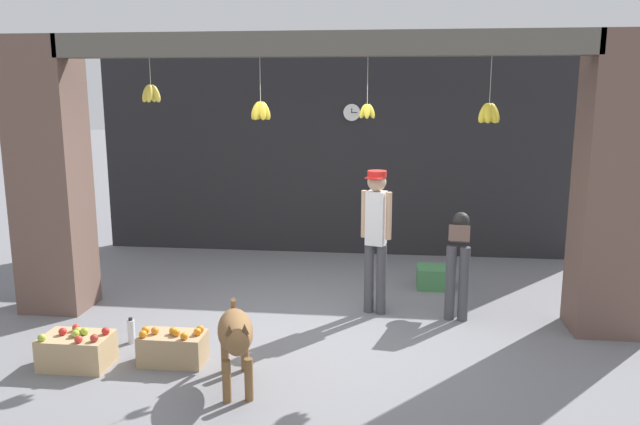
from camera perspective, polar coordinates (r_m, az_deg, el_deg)
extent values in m
plane|color=slate|center=(6.63, -0.46, -10.50)|extent=(60.00, 60.00, 0.00)
cube|color=#232326|center=(9.30, 1.90, 5.37)|extent=(7.24, 0.12, 3.00)
cube|color=brown|center=(7.47, -23.43, 2.99)|extent=(0.70, 0.60, 3.00)
cube|color=brown|center=(6.84, 25.39, 2.14)|extent=(0.70, 0.60, 3.00)
cube|color=#5B564C|center=(6.29, -0.37, 15.15)|extent=(5.34, 0.24, 0.24)
cylinder|color=#B2AD99|center=(6.73, -15.28, 12.35)|extent=(0.01, 0.01, 0.27)
ellipsoid|color=yellow|center=(6.71, -14.78, 10.48)|extent=(0.13, 0.07, 0.20)
ellipsoid|color=yellow|center=(6.78, -15.03, 10.47)|extent=(0.07, 0.13, 0.20)
ellipsoid|color=yellow|center=(6.75, -15.59, 10.44)|extent=(0.13, 0.07, 0.20)
ellipsoid|color=yellow|center=(6.68, -15.34, 10.45)|extent=(0.07, 0.13, 0.20)
cylinder|color=#B2AD99|center=(6.38, -5.50, 12.01)|extent=(0.01, 0.01, 0.43)
ellipsoid|color=yellow|center=(6.38, -4.99, 9.25)|extent=(0.13, 0.07, 0.21)
ellipsoid|color=yellow|center=(6.42, -5.14, 9.26)|extent=(0.11, 0.13, 0.21)
ellipsoid|color=yellow|center=(6.44, -5.59, 9.26)|extent=(0.11, 0.13, 0.21)
ellipsoid|color=yellow|center=(6.40, -5.89, 9.24)|extent=(0.13, 0.07, 0.21)
ellipsoid|color=yellow|center=(6.35, -5.75, 9.23)|extent=(0.11, 0.13, 0.21)
ellipsoid|color=yellow|center=(6.34, -5.30, 9.23)|extent=(0.11, 0.13, 0.21)
cylinder|color=#B2AD99|center=(6.20, 4.38, 11.95)|extent=(0.01, 0.01, 0.45)
ellipsoid|color=yellow|center=(6.20, 4.70, 9.20)|extent=(0.10, 0.06, 0.16)
ellipsoid|color=yellow|center=(6.24, 4.35, 9.22)|extent=(0.06, 0.10, 0.16)
ellipsoid|color=yellow|center=(6.21, 3.97, 9.22)|extent=(0.10, 0.06, 0.16)
ellipsoid|color=yellow|center=(6.17, 4.32, 9.20)|extent=(0.06, 0.10, 0.16)
cylinder|color=#B2AD99|center=(6.26, 15.34, 11.64)|extent=(0.01, 0.01, 0.44)
ellipsoid|color=yellow|center=(6.28, 15.67, 8.75)|extent=(0.14, 0.07, 0.21)
ellipsoid|color=yellow|center=(6.31, 15.44, 8.77)|extent=(0.12, 0.13, 0.22)
ellipsoid|color=yellow|center=(6.32, 15.02, 8.79)|extent=(0.09, 0.14, 0.22)
ellipsoid|color=yellow|center=(6.28, 14.73, 8.80)|extent=(0.14, 0.10, 0.22)
ellipsoid|color=yellow|center=(6.24, 14.79, 8.78)|extent=(0.14, 0.10, 0.22)
ellipsoid|color=yellow|center=(6.22, 15.15, 8.75)|extent=(0.09, 0.14, 0.22)
ellipsoid|color=yellow|center=(6.23, 15.55, 8.74)|extent=(0.12, 0.13, 0.22)
ellipsoid|color=brown|center=(5.30, -7.75, -10.66)|extent=(0.49, 0.78, 0.29)
cylinder|color=brown|center=(5.18, -6.53, -14.94)|extent=(0.07, 0.07, 0.36)
cylinder|color=brown|center=(5.17, -8.53, -15.02)|extent=(0.07, 0.07, 0.36)
cylinder|color=brown|center=(5.68, -6.88, -12.48)|extent=(0.07, 0.07, 0.36)
cylinder|color=brown|center=(5.68, -8.69, -12.55)|extent=(0.07, 0.07, 0.36)
ellipsoid|color=brown|center=(4.91, -7.58, -11.69)|extent=(0.26, 0.31, 0.20)
cone|color=brown|center=(4.87, -6.91, -10.52)|extent=(0.07, 0.07, 0.08)
cone|color=brown|center=(4.87, -8.31, -10.58)|extent=(0.07, 0.07, 0.08)
cylinder|color=brown|center=(5.67, -7.93, -8.88)|extent=(0.11, 0.23, 0.29)
cylinder|color=#424247|center=(6.93, 5.61, -6.12)|extent=(0.11, 0.11, 0.78)
cylinder|color=#424247|center=(6.97, 4.51, -6.00)|extent=(0.11, 0.11, 0.78)
cube|color=white|center=(6.78, 5.16, -0.51)|extent=(0.24, 0.22, 0.59)
cylinder|color=tan|center=(6.73, 6.30, -0.31)|extent=(0.06, 0.06, 0.52)
cylinder|color=tan|center=(6.81, 4.05, -0.13)|extent=(0.06, 0.06, 0.52)
sphere|color=tan|center=(6.71, 5.22, 2.80)|extent=(0.20, 0.20, 0.20)
cylinder|color=red|center=(6.70, 5.23, 3.53)|extent=(0.21, 0.21, 0.07)
cube|color=red|center=(6.61, 4.96, 3.16)|extent=(0.20, 0.16, 0.01)
cylinder|color=#424247|center=(6.87, 11.83, -6.34)|extent=(0.11, 0.11, 0.81)
cylinder|color=#424247|center=(6.87, 13.01, -6.40)|extent=(0.11, 0.11, 0.81)
cube|color=brown|center=(7.01, 12.66, -1.93)|extent=(0.30, 0.62, 0.31)
sphere|color=black|center=(7.37, 12.76, -0.72)|extent=(0.20, 0.20, 0.20)
cube|color=tan|center=(5.95, -13.27, -11.99)|extent=(0.58, 0.33, 0.28)
sphere|color=orange|center=(5.87, -10.90, -10.42)|extent=(0.07, 0.07, 0.07)
sphere|color=orange|center=(5.88, -13.29, -10.49)|extent=(0.07, 0.07, 0.07)
sphere|color=orange|center=(5.92, -14.86, -10.41)|extent=(0.07, 0.07, 0.07)
sphere|color=orange|center=(5.96, -15.67, -10.32)|extent=(0.07, 0.07, 0.07)
sphere|color=orange|center=(5.81, -11.15, -10.67)|extent=(0.07, 0.07, 0.07)
sphere|color=orange|center=(5.83, -13.00, -10.66)|extent=(0.07, 0.07, 0.07)
sphere|color=orange|center=(5.74, -12.31, -10.99)|extent=(0.07, 0.07, 0.07)
sphere|color=orange|center=(5.87, -15.89, -10.66)|extent=(0.07, 0.07, 0.07)
cube|color=tan|center=(6.14, -21.33, -11.69)|extent=(0.60, 0.39, 0.29)
sphere|color=#99B238|center=(6.04, -21.46, -10.28)|extent=(0.07, 0.07, 0.07)
sphere|color=red|center=(6.13, -22.47, -10.03)|extent=(0.07, 0.07, 0.07)
sphere|color=red|center=(6.01, -19.01, -10.22)|extent=(0.07, 0.07, 0.07)
sphere|color=#99B238|center=(6.07, -24.10, -10.41)|extent=(0.07, 0.07, 0.07)
sphere|color=#99B238|center=(6.07, -20.74, -10.14)|extent=(0.07, 0.07, 0.07)
sphere|color=red|center=(5.91, -21.22, -10.76)|extent=(0.07, 0.07, 0.07)
sphere|color=red|center=(6.18, -21.40, -9.78)|extent=(0.07, 0.07, 0.07)
sphere|color=#99B238|center=(6.10, -21.28, -10.06)|extent=(0.07, 0.07, 0.07)
sphere|color=red|center=(5.89, -19.95, -10.75)|extent=(0.07, 0.07, 0.07)
cube|color=#42844C|center=(7.99, 10.39, -5.83)|extent=(0.43, 0.40, 0.26)
cylinder|color=silver|center=(6.49, -16.88, -10.37)|extent=(0.07, 0.07, 0.23)
cylinder|color=black|center=(6.45, -16.94, -9.30)|extent=(0.04, 0.04, 0.03)
cylinder|color=black|center=(9.17, 2.93, 9.13)|extent=(0.26, 0.01, 0.26)
cylinder|color=white|center=(9.16, 2.92, 9.12)|extent=(0.24, 0.02, 0.24)
cube|color=black|center=(9.15, 2.92, 9.29)|extent=(0.01, 0.01, 0.07)
cube|color=black|center=(9.15, 3.15, 9.12)|extent=(0.09, 0.01, 0.01)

